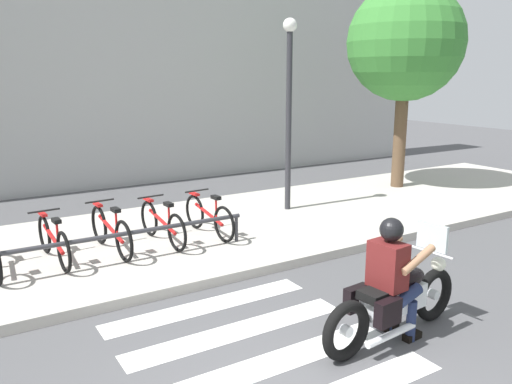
{
  "coord_description": "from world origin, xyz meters",
  "views": [
    {
      "loc": [
        -2.43,
        -3.28,
        2.96
      ],
      "look_at": [
        1.4,
        2.95,
        1.29
      ],
      "focal_mm": 36.39,
      "sensor_mm": 36.0,
      "label": 1
    }
  ],
  "objects_px": {
    "rider": "(392,271)",
    "bicycle_4": "(209,216)",
    "motorcycle": "(395,300)",
    "bicycle_1": "(53,241)",
    "bicycle_2": "(111,231)",
    "street_lamp": "(289,99)",
    "tree_near_rack": "(406,43)",
    "bicycle_3": "(162,223)",
    "bike_rack": "(121,236)"
  },
  "relations": [
    {
      "from": "rider",
      "to": "street_lamp",
      "type": "height_order",
      "value": "street_lamp"
    },
    {
      "from": "bicycle_2",
      "to": "bicycle_4",
      "type": "relative_size",
      "value": 1.06
    },
    {
      "from": "bicycle_1",
      "to": "tree_near_rack",
      "type": "xyz_separation_m",
      "value": [
        8.57,
        1.18,
        3.19
      ]
    },
    {
      "from": "bicycle_2",
      "to": "bicycle_3",
      "type": "bearing_deg",
      "value": 0.03
    },
    {
      "from": "street_lamp",
      "to": "bicycle_2",
      "type": "bearing_deg",
      "value": -168.96
    },
    {
      "from": "rider",
      "to": "bicycle_4",
      "type": "relative_size",
      "value": 0.88
    },
    {
      "from": "bicycle_2",
      "to": "motorcycle",
      "type": "bearing_deg",
      "value": -64.36
    },
    {
      "from": "bike_rack",
      "to": "street_lamp",
      "type": "xyz_separation_m",
      "value": [
        4.0,
        1.33,
        1.9
      ]
    },
    {
      "from": "motorcycle",
      "to": "tree_near_rack",
      "type": "relative_size",
      "value": 0.43
    },
    {
      "from": "bicycle_2",
      "to": "tree_near_rack",
      "type": "relative_size",
      "value": 0.34
    },
    {
      "from": "street_lamp",
      "to": "rider",
      "type": "bearing_deg",
      "value": -112.66
    },
    {
      "from": "bicycle_1",
      "to": "motorcycle",
      "type": "bearing_deg",
      "value": -55.44
    },
    {
      "from": "bicycle_3",
      "to": "bicycle_4",
      "type": "distance_m",
      "value": 0.87
    },
    {
      "from": "motorcycle",
      "to": "street_lamp",
      "type": "relative_size",
      "value": 0.54
    },
    {
      "from": "bicycle_2",
      "to": "tree_near_rack",
      "type": "height_order",
      "value": "tree_near_rack"
    },
    {
      "from": "motorcycle",
      "to": "tree_near_rack",
      "type": "distance_m",
      "value": 8.45
    },
    {
      "from": "bicycle_3",
      "to": "tree_near_rack",
      "type": "relative_size",
      "value": 0.33
    },
    {
      "from": "bicycle_4",
      "to": "street_lamp",
      "type": "xyz_separation_m",
      "value": [
        2.25,
        0.78,
        1.97
      ]
    },
    {
      "from": "bicycle_1",
      "to": "bicycle_2",
      "type": "relative_size",
      "value": 0.96
    },
    {
      "from": "bike_rack",
      "to": "tree_near_rack",
      "type": "relative_size",
      "value": 0.8
    },
    {
      "from": "bicycle_4",
      "to": "bike_rack",
      "type": "bearing_deg",
      "value": -162.39
    },
    {
      "from": "bicycle_3",
      "to": "street_lamp",
      "type": "distance_m",
      "value": 3.78
    },
    {
      "from": "motorcycle",
      "to": "bicycle_2",
      "type": "relative_size",
      "value": 1.27
    },
    {
      "from": "bicycle_3",
      "to": "bicycle_1",
      "type": "bearing_deg",
      "value": 179.99
    },
    {
      "from": "bicycle_4",
      "to": "street_lamp",
      "type": "relative_size",
      "value": 0.41
    },
    {
      "from": "rider",
      "to": "street_lamp",
      "type": "xyz_separation_m",
      "value": [
        2.07,
        4.96,
        1.63
      ]
    },
    {
      "from": "bike_rack",
      "to": "bicycle_2",
      "type": "bearing_deg",
      "value": 90.03
    },
    {
      "from": "rider",
      "to": "bicycle_1",
      "type": "distance_m",
      "value": 5.05
    },
    {
      "from": "bicycle_2",
      "to": "rider",
      "type": "bearing_deg",
      "value": -65.24
    },
    {
      "from": "motorcycle",
      "to": "bicycle_2",
      "type": "height_order",
      "value": "motorcycle"
    },
    {
      "from": "motorcycle",
      "to": "bicycle_1",
      "type": "relative_size",
      "value": 1.31
    },
    {
      "from": "bicycle_4",
      "to": "bike_rack",
      "type": "height_order",
      "value": "bicycle_4"
    },
    {
      "from": "rider",
      "to": "bicycle_1",
      "type": "relative_size",
      "value": 0.87
    },
    {
      "from": "bicycle_2",
      "to": "bike_rack",
      "type": "bearing_deg",
      "value": -89.97
    },
    {
      "from": "bicycle_2",
      "to": "bike_rack",
      "type": "height_order",
      "value": "bicycle_2"
    },
    {
      "from": "bicycle_1",
      "to": "bicycle_4",
      "type": "bearing_deg",
      "value": -0.01
    },
    {
      "from": "bicycle_1",
      "to": "bicycle_3",
      "type": "distance_m",
      "value": 1.75
    },
    {
      "from": "bicycle_2",
      "to": "street_lamp",
      "type": "relative_size",
      "value": 0.43
    },
    {
      "from": "rider",
      "to": "bicycle_4",
      "type": "distance_m",
      "value": 4.2
    },
    {
      "from": "bike_rack",
      "to": "street_lamp",
      "type": "distance_m",
      "value": 4.63
    },
    {
      "from": "bike_rack",
      "to": "street_lamp",
      "type": "bearing_deg",
      "value": 18.45
    },
    {
      "from": "bicycle_1",
      "to": "bicycle_3",
      "type": "xyz_separation_m",
      "value": [
        1.75,
        -0.0,
        0.0
      ]
    },
    {
      "from": "motorcycle",
      "to": "bicycle_2",
      "type": "distance_m",
      "value": 4.64
    },
    {
      "from": "tree_near_rack",
      "to": "bicycle_1",
      "type": "bearing_deg",
      "value": -172.16
    },
    {
      "from": "bicycle_4",
      "to": "tree_near_rack",
      "type": "relative_size",
      "value": 0.32
    },
    {
      "from": "motorcycle",
      "to": "bicycle_1",
      "type": "height_order",
      "value": "motorcycle"
    },
    {
      "from": "rider",
      "to": "bicycle_2",
      "type": "relative_size",
      "value": 0.84
    },
    {
      "from": "bicycle_1",
      "to": "street_lamp",
      "type": "relative_size",
      "value": 0.41
    },
    {
      "from": "bicycle_2",
      "to": "bicycle_3",
      "type": "distance_m",
      "value": 0.87
    },
    {
      "from": "motorcycle",
      "to": "bicycle_3",
      "type": "distance_m",
      "value": 4.33
    }
  ]
}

